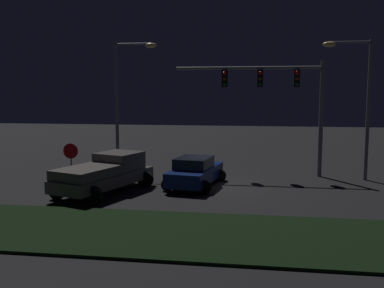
{
  "coord_description": "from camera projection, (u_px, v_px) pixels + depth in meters",
  "views": [
    {
      "loc": [
        2.22,
        -21.79,
        4.73
      ],
      "look_at": [
        -1.06,
        0.17,
        2.09
      ],
      "focal_mm": 40.71,
      "sensor_mm": 36.0,
      "label": 1
    }
  ],
  "objects": [
    {
      "name": "ground_plane",
      "position": [
        212.0,
        185.0,
        22.29
      ],
      "size": [
        80.0,
        80.0,
        0.0
      ],
      "primitive_type": "plane",
      "color": "black"
    },
    {
      "name": "grass_median",
      "position": [
        187.0,
        234.0,
        14.47
      ],
      "size": [
        27.13,
        4.92,
        0.1
      ],
      "primitive_type": "cube",
      "color": "black",
      "rests_on": "ground_plane"
    },
    {
      "name": "pickup_truck",
      "position": [
        106.0,
        172.0,
        20.59
      ],
      "size": [
        4.05,
        5.76,
        1.8
      ],
      "rotation": [
        0.0,
        0.0,
        1.23
      ],
      "color": "#514C47",
      "rests_on": "ground_plane"
    },
    {
      "name": "car_sedan",
      "position": [
        195.0,
        172.0,
        21.95
      ],
      "size": [
        2.94,
        4.63,
        1.51
      ],
      "rotation": [
        0.0,
        0.0,
        1.41
      ],
      "color": "navy",
      "rests_on": "ground_plane"
    },
    {
      "name": "traffic_signal_gantry",
      "position": [
        277.0,
        89.0,
        24.4
      ],
      "size": [
        8.32,
        0.56,
        6.5
      ],
      "color": "slate",
      "rests_on": "ground_plane"
    },
    {
      "name": "street_lamp_left",
      "position": [
        125.0,
        89.0,
        26.21
      ],
      "size": [
        2.61,
        0.44,
        7.74
      ],
      "color": "slate",
      "rests_on": "ground_plane"
    },
    {
      "name": "street_lamp_right",
      "position": [
        358.0,
        91.0,
        23.16
      ],
      "size": [
        2.59,
        0.44,
        7.52
      ],
      "color": "slate",
      "rests_on": "ground_plane"
    },
    {
      "name": "stop_sign",
      "position": [
        71.0,
        157.0,
        21.53
      ],
      "size": [
        0.76,
        0.08,
        2.23
      ],
      "color": "slate",
      "rests_on": "ground_plane"
    }
  ]
}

